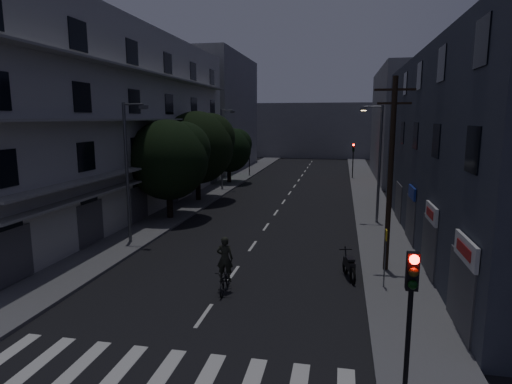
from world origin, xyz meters
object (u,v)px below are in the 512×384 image
(traffic_signal_near, at_px, (411,300))
(utility_pole, at_px, (391,171))
(bus_stop_sign, at_px, (386,248))
(motorcycle, at_px, (349,267))
(cyclist, at_px, (225,273))

(traffic_signal_near, bearing_deg, utility_pole, 86.97)
(traffic_signal_near, xyz_separation_m, utility_pole, (0.56, 10.48, 1.77))
(utility_pole, bearing_deg, bus_stop_sign, -97.24)
(utility_pole, bearing_deg, motorcycle, -146.59)
(utility_pole, height_order, cyclist, utility_pole)
(bus_stop_sign, relative_size, motorcycle, 1.22)
(motorcycle, height_order, cyclist, cyclist)
(traffic_signal_near, distance_m, motorcycle, 9.75)
(traffic_signal_near, xyz_separation_m, cyclist, (-6.37, 6.74, -2.28))
(utility_pole, relative_size, cyclist, 3.72)
(traffic_signal_near, bearing_deg, bus_stop_sign, 88.14)
(utility_pole, bearing_deg, cyclist, -151.62)
(traffic_signal_near, relative_size, motorcycle, 1.98)
(bus_stop_sign, bearing_deg, traffic_signal_near, -91.86)
(utility_pole, xyz_separation_m, cyclist, (-6.92, -3.74, -4.05))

